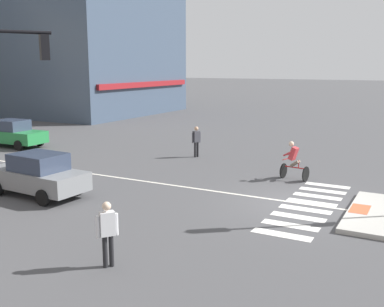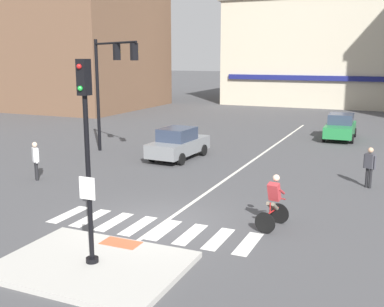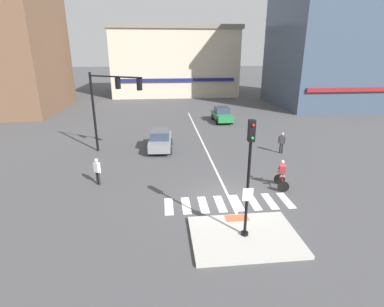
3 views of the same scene
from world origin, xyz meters
name	(u,v)px [view 3 (image 3 of 3)]	position (x,y,z in m)	size (l,w,h in m)	color
ground_plane	(227,199)	(0.00, 0.00, 0.00)	(300.00, 300.00, 0.00)	#474749
traffic_island	(244,236)	(0.00, -3.52, 0.07)	(4.60, 3.38, 0.15)	#B2AFA8
tactile_pad_front	(237,218)	(0.00, -2.18, 0.15)	(1.10, 0.60, 0.01)	#DB5B38
signal_pole	(249,170)	(0.00, -3.53, 3.17)	(0.44, 0.38, 5.03)	black
crosswalk_stripe_a	(169,206)	(-3.16, -0.45, 0.00)	(0.44, 1.80, 0.01)	silver
crosswalk_stripe_b	(186,205)	(-2.26, -0.45, 0.00)	(0.44, 1.80, 0.01)	silver
crosswalk_stripe_c	(203,205)	(-1.35, -0.45, 0.00)	(0.44, 1.80, 0.01)	silver
crosswalk_stripe_d	(220,204)	(-0.45, -0.45, 0.00)	(0.44, 1.80, 0.01)	silver
crosswalk_stripe_e	(237,203)	(0.45, -0.45, 0.00)	(0.44, 1.80, 0.01)	silver
crosswalk_stripe_f	(253,202)	(1.35, -0.45, 0.00)	(0.44, 1.80, 0.01)	silver
crosswalk_stripe_g	(270,201)	(2.26, -0.45, 0.00)	(0.44, 1.80, 0.01)	silver
crosswalk_stripe_h	(286,200)	(3.16, -0.45, 0.00)	(0.44, 1.80, 0.01)	silver
lane_centre_line	(204,145)	(0.16, 10.00, 0.00)	(0.14, 28.00, 0.01)	silver
traffic_light_mast	(108,99)	(-7.29, 8.47, 4.29)	(4.08, 2.59, 6.16)	black
building_corner_left	(339,33)	(21.76, 28.12, 10.02)	(16.85, 14.71, 20.01)	#3D4C60
building_corner_right	(174,61)	(-0.61, 44.30, 5.89)	(22.15, 16.29, 11.74)	beige
car_grey_westbound_far	(160,140)	(-3.53, 9.03, 0.81)	(2.02, 4.19, 1.64)	slate
car_green_eastbound_distant	(222,115)	(3.50, 18.54, 0.81)	(1.93, 4.14, 1.64)	#237A3D
cyclist	(282,174)	(3.48, 1.10, 0.87)	(0.84, 1.19, 1.68)	black
pedestrian_at_curb_left	(97,169)	(-7.29, 2.68, 0.98)	(0.46, 0.39, 1.67)	black
pedestrian_waiting_far_side	(282,141)	(5.91, 7.13, 0.98)	(0.49, 0.37, 1.67)	black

